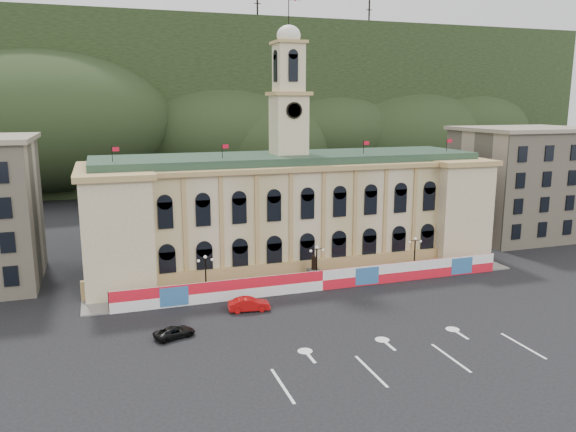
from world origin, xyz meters
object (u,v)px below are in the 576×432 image
object	(u,v)px
red_sedan	(249,304)
black_suv	(175,332)
lamp_center	(317,262)
statue	(314,274)

from	to	relation	value
red_sedan	black_suv	world-z (taller)	red_sedan
lamp_center	black_suv	xyz separation A→B (m)	(-19.07, -10.58, -2.51)
black_suv	red_sedan	bearing A→B (deg)	-79.14
statue	black_suv	size ratio (longest dim) A/B	0.84
red_sedan	black_suv	distance (m)	9.92
statue	red_sedan	xyz separation A→B (m)	(-10.32, -6.91, -0.43)
statue	lamp_center	xyz separation A→B (m)	(0.00, -1.00, 1.89)
lamp_center	red_sedan	xyz separation A→B (m)	(-10.32, -5.91, -2.32)
lamp_center	black_suv	size ratio (longest dim) A/B	1.17
red_sedan	black_suv	bearing A→B (deg)	124.80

